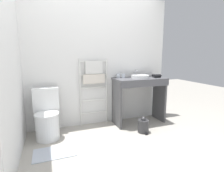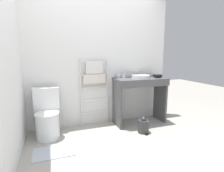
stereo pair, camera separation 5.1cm
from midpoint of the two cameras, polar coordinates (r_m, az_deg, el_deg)
ground_plane at (r=2.50m, az=5.19°, el=-22.28°), size 12.00×12.00×0.00m
wall_back at (r=3.40m, az=-4.16°, el=8.08°), size 2.87×0.12×2.44m
wall_side at (r=2.62m, az=-30.15°, el=6.20°), size 0.12×1.95×2.44m
toilet at (r=3.07m, az=-19.91°, el=-9.61°), size 0.41×0.50×0.81m
towel_radiator at (r=3.30m, az=-5.32°, el=2.47°), size 0.54×0.06×1.27m
vanity_counter at (r=3.45m, az=9.58°, el=-2.23°), size 0.99×0.50×0.90m
sink_basin at (r=3.43m, az=9.79°, el=3.12°), size 0.35×0.35×0.06m
faucet at (r=3.59m, az=8.35°, el=4.42°), size 0.02×0.10×0.14m
cup_near_wall at (r=3.40m, az=2.71°, el=3.39°), size 0.07×0.07×0.08m
cup_near_edge at (r=3.40m, az=4.33°, el=3.37°), size 0.07×0.07×0.08m
hair_dryer at (r=3.54m, az=15.23°, el=3.20°), size 0.18×0.15×0.07m
trash_bin at (r=3.16m, az=10.70°, el=-12.66°), size 0.19×0.22×0.29m
bath_mat at (r=2.71m, az=-17.83°, el=-19.83°), size 0.56×0.36×0.01m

